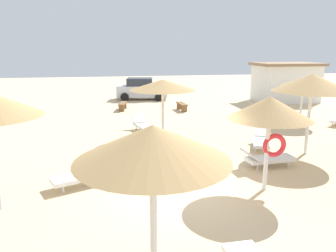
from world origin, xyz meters
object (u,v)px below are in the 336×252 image
object	(u,v)px
parasol_0	(303,82)
lounger_5	(144,125)
beach_cabana	(285,82)
lounger_1	(262,140)
lounger_2	(85,175)
parasol_5	(163,85)
parasol_4	(153,144)
parked_car	(142,89)
parasol_3	(270,109)
parasol_1	(312,83)
bench_0	(182,105)
lounger_3	(267,158)
bench_1	(123,105)

from	to	relation	value
parasol_0	lounger_5	bearing A→B (deg)	-178.34
lounger_5	beach_cabana	xyz separation A→B (m)	(11.75, 7.44, 1.18)
lounger_1	lounger_2	size ratio (longest dim) A/B	1.00
parasol_0	lounger_1	distance (m)	5.92
parasol_5	lounger_2	world-z (taller)	parasol_5
beach_cabana	parasol_0	bearing A→B (deg)	-113.27
parasol_4	parked_car	world-z (taller)	parasol_4
parasol_3	parasol_5	bearing A→B (deg)	109.21
beach_cabana	parasol_1	bearing A→B (deg)	-115.92
parasol_0	lounger_2	size ratio (longest dim) A/B	1.27
parasol_5	lounger_5	distance (m)	2.78
parasol_3	lounger_5	size ratio (longest dim) A/B	1.39
lounger_5	parasol_4	bearing A→B (deg)	-95.03
lounger_5	parasol_0	bearing A→B (deg)	1.66
parasol_3	parasol_4	xyz separation A→B (m)	(-3.72, -3.43, 0.20)
lounger_2	lounger_5	distance (m)	6.65
parked_car	beach_cabana	size ratio (longest dim) A/B	0.89
bench_0	lounger_3	bearing A→B (deg)	-86.86
lounger_2	lounger_3	world-z (taller)	lounger_2
parasol_0	parasol_5	xyz separation A→B (m)	(-7.95, -1.86, 0.19)
parasol_0	lounger_1	world-z (taller)	parasol_0
bench_1	parasol_0	bearing A→B (deg)	-31.37
parasol_0	lounger_2	xyz separation A→B (m)	(-11.07, -6.45, -1.95)
parasol_4	parasol_5	world-z (taller)	parasol_4
parasol_3	bench_1	bearing A→B (deg)	104.69
parasol_1	parasol_4	distance (m)	9.26
parasol_4	parasol_5	bearing A→B (deg)	79.81
parasol_1	lounger_5	size ratio (longest dim) A/B	1.57
parked_car	parasol_3	bearing A→B (deg)	-84.33
parasol_4	parasol_1	bearing A→B (deg)	42.50
bench_0	bench_1	size ratio (longest dim) A/B	0.98
bench_0	parked_car	world-z (taller)	parked_car
lounger_1	lounger_5	world-z (taller)	lounger_5
lounger_2	bench_1	bearing A→B (deg)	82.36
parasol_1	beach_cabana	size ratio (longest dim) A/B	0.65
lounger_5	bench_1	bearing A→B (deg)	97.40
parasol_1	bench_1	size ratio (longest dim) A/B	2.01
parasol_0	beach_cabana	xyz separation A→B (m)	(3.09, 7.19, -0.77)
parasol_3	parked_car	world-z (taller)	parasol_3
lounger_1	lounger_5	size ratio (longest dim) A/B	1.01
parasol_5	lounger_3	world-z (taller)	parasol_5
parasol_5	beach_cabana	xyz separation A→B (m)	(11.04, 9.06, -0.96)
lounger_2	beach_cabana	size ratio (longest dim) A/B	0.42
parasol_1	parasol_5	xyz separation A→B (m)	(-5.16, 3.04, -0.31)
parasol_3	lounger_2	size ratio (longest dim) A/B	1.38
parasol_3	parasol_4	world-z (taller)	parasol_4
lounger_2	bench_0	world-z (taller)	lounger_2
parasol_5	parasol_1	bearing A→B (deg)	-30.53
beach_cabana	parked_car	bearing A→B (deg)	164.33
parasol_5	lounger_1	world-z (taller)	parasol_5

